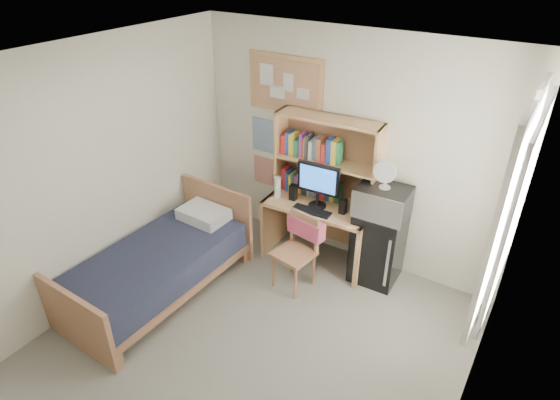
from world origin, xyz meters
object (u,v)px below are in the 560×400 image
Objects in this scene: desk_fan at (386,175)px; speaker_right at (343,206)px; bed at (158,271)px; speaker_left at (293,192)px; bulletin_board at (286,84)px; desk at (318,232)px; monitor at (318,186)px; mini_fridge at (378,246)px; microwave at (383,201)px; desk_chair at (294,254)px.

speaker_right is at bearing -171.10° from desk_fan.
speaker_left reaches higher than bed.
bulletin_board reaches higher than desk.
monitor is at bearing -29.40° from bulletin_board.
monitor is at bearing 180.00° from speaker_right.
bed is 2.08m from speaker_right.
speaker_left is at bearing -168.69° from desk.
speaker_right is (-0.40, -0.10, 0.42)m from mini_fridge.
speaker_left is 1.05× the size of speaker_right.
speaker_left is (-0.30, -0.02, -0.16)m from monitor.
microwave is (1.00, 0.11, 0.15)m from speaker_left.
desk is at bearing -177.55° from mini_fridge.
desk is 0.93m from microwave.
monitor reaches higher than desk.
mini_fridge is at bearing -10.47° from bulletin_board.
bulletin_board is at bearing 166.75° from microwave.
desk is 1.43× the size of desk_chair.
bulletin_board is 3.31× the size of desk_fan.
microwave is (0.71, 0.03, 0.61)m from desk.
desk_chair is at bearing -122.38° from speaker_right.
speaker_right is (0.60, 0.03, -0.00)m from speaker_left.
desk_chair is 1.65× the size of monitor.
speaker_right is 0.62× the size of desk_fan.
speaker_left is at bearing 180.00° from monitor.
monitor reaches higher than bed.
desk_fan reaches higher than monitor.
bed is at bearing -139.58° from speaker_right.
speaker_right is at bearing -0.00° from monitor.
bulletin_board is 1.85× the size of monitor.
desk_fan is at bearing -90.00° from mini_fridge.
bed is 3.62× the size of microwave.
desk is at bearing -179.17° from desk_fan.
desk_chair is 1.08m from microwave.
mini_fridge is at bearing 6.01° from monitor.
speaker_right is at bearing 45.15° from bed.
speaker_left is (-0.30, -0.08, 0.47)m from desk.
desk_fan is (1.00, 0.11, 0.44)m from speaker_left.
bulletin_board is at bearing 156.62° from speaker_right.
monitor is (-0.70, -0.11, 0.59)m from mini_fridge.
desk is 0.63m from monitor.
bed is (-1.15, -0.86, -0.16)m from desk_chair.
monitor is 2.90× the size of speaker_right.
mini_fridge is 2.37m from bed.
desk_fan is (1.35, -0.27, -0.64)m from bulletin_board.
bulletin_board is 1.13× the size of mini_fridge.
desk_fan is (0.40, 0.08, 0.44)m from speaker_right.
desk is 1.44× the size of mini_fridge.
bulletin_board is at bearing 129.01° from speaker_left.
desk_chair is at bearing -141.17° from microwave.
microwave is at bearing 3.10° from speaker_left.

